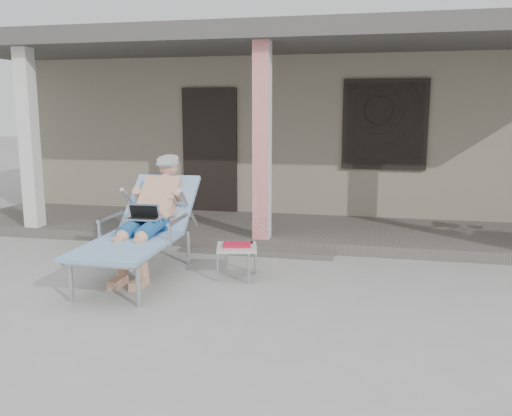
# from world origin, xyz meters

# --- Properties ---
(ground) EXTENTS (60.00, 60.00, 0.00)m
(ground) POSITION_xyz_m (0.00, 0.00, 0.00)
(ground) COLOR #9E9E99
(ground) RESTS_ON ground
(house) EXTENTS (10.40, 5.40, 3.30)m
(house) POSITION_xyz_m (0.00, 6.50, 1.67)
(house) COLOR gray
(house) RESTS_ON ground
(porch_deck) EXTENTS (10.00, 2.00, 0.15)m
(porch_deck) POSITION_xyz_m (0.00, 3.00, 0.07)
(porch_deck) COLOR #605B56
(porch_deck) RESTS_ON ground
(porch_overhang) EXTENTS (10.00, 2.30, 2.85)m
(porch_overhang) POSITION_xyz_m (0.00, 2.95, 2.79)
(porch_overhang) COLOR silver
(porch_overhang) RESTS_ON porch_deck
(porch_step) EXTENTS (2.00, 0.30, 0.07)m
(porch_step) POSITION_xyz_m (0.00, 1.85, 0.04)
(porch_step) COLOR #605B56
(porch_step) RESTS_ON ground
(lounger) EXTENTS (0.86, 2.20, 1.42)m
(lounger) POSITION_xyz_m (-1.07, 0.76, 0.87)
(lounger) COLOR #B7B7BC
(lounger) RESTS_ON ground
(side_table) EXTENTS (0.54, 0.54, 0.40)m
(side_table) POSITION_xyz_m (-0.00, 0.80, 0.34)
(side_table) COLOR #B9BAB4
(side_table) RESTS_ON ground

